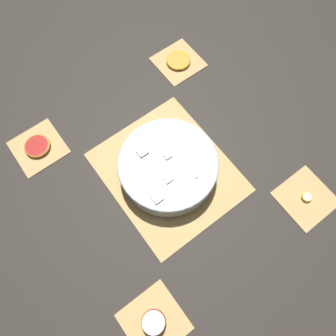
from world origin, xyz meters
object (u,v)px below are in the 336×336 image
Objects in this scene: fruit_salad_bowl at (168,166)px; apple_half at (154,322)px; grapefruit_slice at (37,146)px; banana_coin_single at (307,197)px; orange_slice_whole at (178,60)px.

fruit_salad_bowl reaches higher than apple_half.
apple_half is 0.78× the size of grapefruit_slice.
banana_coin_single is at bearing 41.77° from grapefruit_slice.
fruit_salad_bowl reaches higher than orange_slice_whole.
banana_coin_single is at bearing 41.75° from fruit_salad_bowl.
apple_half is at bearing -41.80° from fruit_salad_bowl.
fruit_salad_bowl is at bearing -138.25° from banana_coin_single.
banana_coin_single is 0.37× the size of grapefruit_slice.
orange_slice_whole is 0.57m from grapefruit_slice.
orange_slice_whole is (-0.32, 0.29, -0.04)m from fruit_salad_bowl.
banana_coin_single is (0.64, -0.00, -0.00)m from orange_slice_whole.
banana_coin_single is at bearing -0.00° from orange_slice_whole.
apple_half is at bearing 0.00° from grapefruit_slice.
orange_slice_whole is 1.05× the size of grapefruit_slice.
orange_slice_whole is at bearing 180.00° from banana_coin_single.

